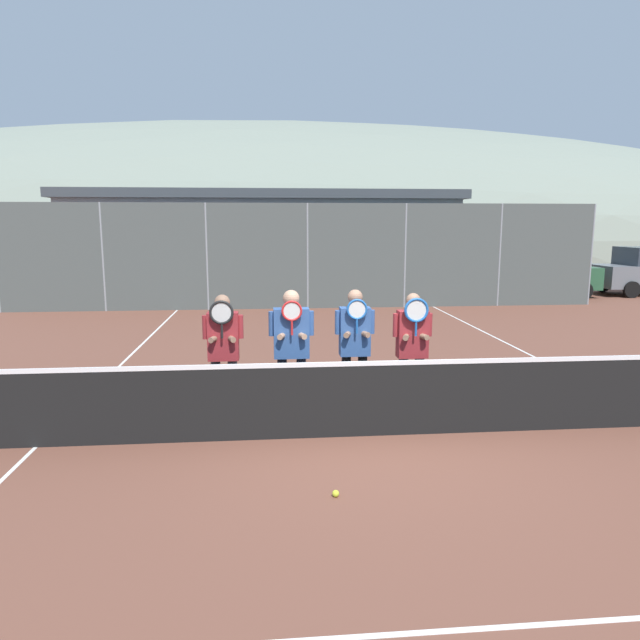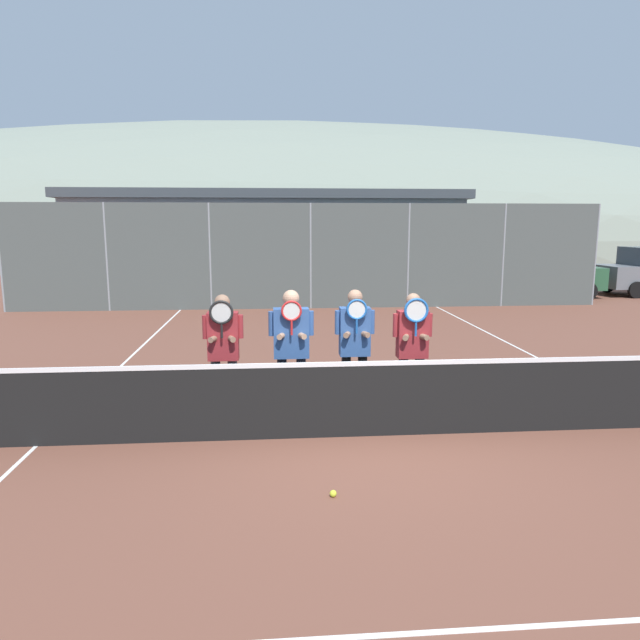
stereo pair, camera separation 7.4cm
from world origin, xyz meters
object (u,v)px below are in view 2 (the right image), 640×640
object	(u,v)px
car_left_of_center	(275,274)
player_center_left	(291,342)
player_center_right	(355,342)
car_far_left	(136,274)
car_right_of_center	(541,273)
car_center	(409,272)
player_rightmost	(412,344)
player_leftmost	(223,346)
tennis_ball_on_court	(333,494)

from	to	relation	value
car_left_of_center	player_center_left	bearing A→B (deg)	-89.30
player_center_right	car_far_left	size ratio (longest dim) A/B	0.40
player_center_left	car_right_of_center	distance (m)	15.62
car_far_left	car_center	bearing A→B (deg)	2.42
car_left_of_center	player_rightmost	bearing A→B (deg)	-81.61
player_leftmost	car_left_of_center	distance (m)	12.20
player_center_right	player_rightmost	world-z (taller)	player_center_right
player_center_right	car_left_of_center	distance (m)	12.20
player_center_right	player_rightmost	xyz separation A→B (m)	(0.78, -0.10, -0.02)
player_rightmost	player_leftmost	bearing A→B (deg)	178.01
player_rightmost	car_far_left	distance (m)	13.86
player_rightmost	car_left_of_center	bearing A→B (deg)	98.39
player_center_left	car_far_left	distance (m)	13.14
car_far_left	car_left_of_center	distance (m)	4.71
car_left_of_center	tennis_ball_on_court	size ratio (longest dim) A/B	60.75
player_leftmost	car_right_of_center	xyz separation A→B (m)	(10.41, 12.33, -0.12)
player_leftmost	player_rightmost	bearing A→B (deg)	-1.99
player_leftmost	car_far_left	xyz separation A→B (m)	(-3.94, 12.14, -0.06)
player_rightmost	car_right_of_center	xyz separation A→B (m)	(7.83, 12.42, -0.11)
car_far_left	car_left_of_center	xyz separation A→B (m)	(4.71, 0.03, -0.03)
car_center	tennis_ball_on_court	bearing A→B (deg)	-106.19
player_leftmost	player_center_left	distance (m)	0.92
player_center_left	car_right_of_center	world-z (taller)	player_center_left
player_center_left	tennis_ball_on_court	distance (m)	2.60
player_rightmost	car_right_of_center	size ratio (longest dim) A/B	0.41
tennis_ball_on_court	car_far_left	bearing A→B (deg)	109.57
player_center_right	car_left_of_center	size ratio (longest dim) A/B	0.43
player_rightmost	tennis_ball_on_court	distance (m)	2.87
car_center	car_right_of_center	xyz separation A→B (m)	(4.82, -0.21, -0.03)
player_leftmost	player_center_right	bearing A→B (deg)	0.38
car_left_of_center	car_far_left	bearing A→B (deg)	-179.65
car_right_of_center	player_center_right	bearing A→B (deg)	-124.96
car_far_left	player_rightmost	bearing A→B (deg)	-61.95
player_leftmost	player_center_right	world-z (taller)	player_center_right
player_leftmost	car_center	size ratio (longest dim) A/B	0.37
car_right_of_center	player_leftmost	bearing A→B (deg)	-130.16
player_leftmost	car_left_of_center	world-z (taller)	car_left_of_center
car_far_left	car_right_of_center	bearing A→B (deg)	0.75
player_center_right	tennis_ball_on_court	xyz separation A→B (m)	(-0.55, -2.44, -1.00)
tennis_ball_on_court	car_center	bearing A→B (deg)	73.81
car_far_left	car_center	size ratio (longest dim) A/B	0.95
player_center_left	player_rightmost	distance (m)	1.66
player_leftmost	car_far_left	size ratio (longest dim) A/B	0.39
player_rightmost	car_center	size ratio (longest dim) A/B	0.37
car_center	tennis_ball_on_court	world-z (taller)	car_center
player_center_right	car_right_of_center	size ratio (longest dim) A/B	0.42
player_rightmost	car_far_left	bearing A→B (deg)	118.05
car_right_of_center	tennis_ball_on_court	distance (m)	17.40
car_right_of_center	car_center	bearing A→B (deg)	177.45
player_rightmost	car_far_left	world-z (taller)	car_far_left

